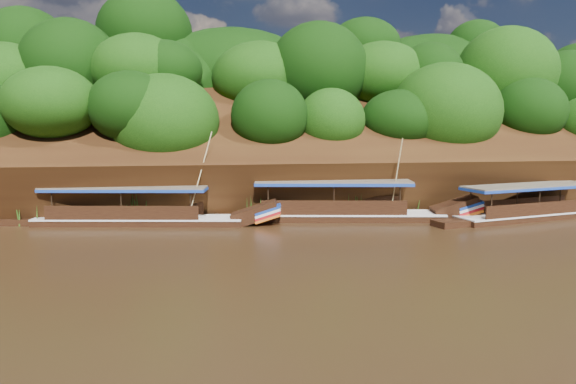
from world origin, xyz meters
TOP-DOWN VIEW (x-y plane):
  - ground at (0.00, 0.00)m, footprint 160.00×160.00m
  - riverbank at (-0.01, 22.73)m, footprint 120.00×30.06m
  - boat_0 at (14.43, 7.13)m, footprint 14.25×5.24m
  - boat_1 at (1.89, 8.34)m, footprint 15.31×4.54m
  - boat_2 at (-11.21, 8.74)m, footprint 15.43×4.36m
  - reeds at (-3.48, 9.58)m, footprint 50.67×2.10m

SIDE VIEW (x-z plane):
  - ground at x=0.00m, z-range 0.00..0.00m
  - boat_0 at x=14.43m, z-range -2.39..3.43m
  - boat_2 at x=-11.21m, z-range -2.57..3.66m
  - boat_1 at x=1.89m, z-range -2.33..3.51m
  - reeds at x=-3.48m, z-range -0.19..1.89m
  - riverbank at x=-0.01m, z-range -7.81..11.59m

